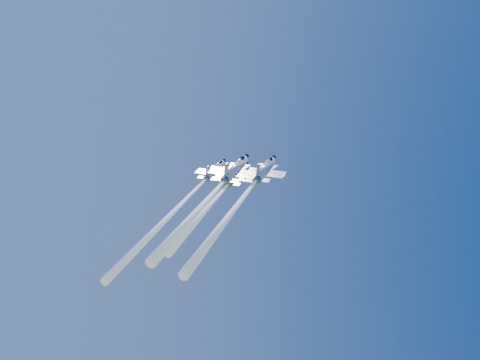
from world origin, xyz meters
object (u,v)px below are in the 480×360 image
object	(u,v)px
jet_left	(181,204)
jet_slot	(212,195)
jet_lead	(217,197)
jet_right	(242,199)

from	to	relation	value
jet_left	jet_slot	bearing A→B (deg)	-25.69
jet_left	jet_slot	distance (m)	8.92
jet_lead	jet_left	size ratio (longest dim) A/B	0.84
jet_slot	jet_left	bearing A→B (deg)	154.31
jet_slot	jet_lead	bearing A→B (deg)	103.38
jet_lead	jet_left	xyz separation A→B (m)	(-9.37, -4.87, -2.83)
jet_right	jet_slot	size ratio (longest dim) A/B	1.10
jet_left	jet_right	world-z (taller)	jet_left
jet_lead	jet_right	world-z (taller)	jet_lead
jet_right	jet_slot	xyz separation A→B (m)	(-6.25, 0.33, 0.58)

